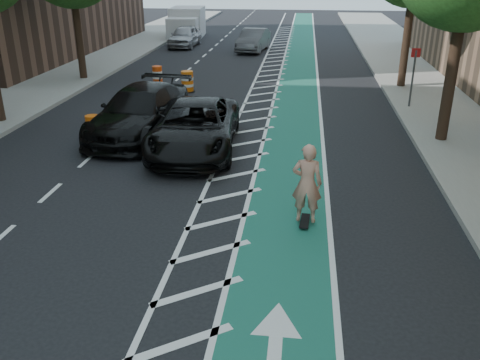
% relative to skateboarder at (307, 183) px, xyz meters
% --- Properties ---
extents(ground, '(120.00, 120.00, 0.00)m').
position_rel_skateboarder_xyz_m(ground, '(-3.43, -1.49, -1.03)').
color(ground, black).
rests_on(ground, ground).
extents(bike_lane, '(2.00, 90.00, 0.01)m').
position_rel_skateboarder_xyz_m(bike_lane, '(-0.43, 8.51, -1.02)').
color(bike_lane, '#1A5B53').
rests_on(bike_lane, ground).
extents(buffer_strip, '(1.40, 90.00, 0.01)m').
position_rel_skateboarder_xyz_m(buffer_strip, '(-1.93, 8.51, -1.02)').
color(buffer_strip, silver).
rests_on(buffer_strip, ground).
extents(sidewalk_right, '(5.00, 90.00, 0.15)m').
position_rel_skateboarder_xyz_m(sidewalk_right, '(6.07, 8.51, -0.95)').
color(sidewalk_right, gray).
rests_on(sidewalk_right, ground).
extents(curb_right, '(0.12, 90.00, 0.16)m').
position_rel_skateboarder_xyz_m(curb_right, '(3.62, 8.51, -0.95)').
color(curb_right, gray).
rests_on(curb_right, ground).
extents(curb_left, '(0.12, 90.00, 0.16)m').
position_rel_skateboarder_xyz_m(curb_left, '(-10.48, 8.51, -0.95)').
color(curb_left, gray).
rests_on(curb_left, ground).
extents(sign_post, '(0.35, 0.08, 2.47)m').
position_rel_skateboarder_xyz_m(sign_post, '(4.17, 10.51, 0.33)').
color(sign_post, '#4C4C4C').
rests_on(sign_post, ground).
extents(skateboard, '(0.26, 0.73, 0.10)m').
position_rel_skateboarder_xyz_m(skateboard, '(0.00, 0.00, -0.95)').
color(skateboard, black).
rests_on(skateboard, ground).
extents(skateboarder, '(0.71, 0.50, 1.86)m').
position_rel_skateboarder_xyz_m(skateboarder, '(0.00, 0.00, 0.00)').
color(skateboarder, tan).
rests_on(skateboarder, skateboard).
extents(suv_near, '(2.91, 5.69, 1.54)m').
position_rel_skateboarder_xyz_m(suv_near, '(-3.53, 4.68, -0.26)').
color(suv_near, black).
rests_on(suv_near, ground).
extents(suv_far, '(2.89, 5.87, 1.64)m').
position_rel_skateboarder_xyz_m(suv_far, '(-5.72, 6.01, -0.20)').
color(suv_far, black).
rests_on(suv_far, ground).
extents(car_silver, '(1.86, 4.35, 1.47)m').
position_rel_skateboarder_xyz_m(car_silver, '(-8.72, 26.08, -0.29)').
color(car_silver, '#A0A1A6').
rests_on(car_silver, ground).
extents(car_grey, '(2.08, 4.58, 1.46)m').
position_rel_skateboarder_xyz_m(car_grey, '(-3.66, 24.75, -0.30)').
color(car_grey, '#4E4F53').
rests_on(car_grey, ground).
extents(box_truck, '(2.78, 5.60, 2.27)m').
position_rel_skateboarder_xyz_m(box_truck, '(-9.66, 30.93, 0.02)').
color(box_truck, silver).
rests_on(box_truck, ground).
extents(barrel_a, '(0.59, 0.59, 0.80)m').
position_rel_skateboarder_xyz_m(barrel_a, '(-7.23, 5.39, -0.65)').
color(barrel_a, '#E45A0C').
rests_on(barrel_a, ground).
extents(barrel_b, '(0.70, 0.70, 0.96)m').
position_rel_skateboarder_xyz_m(barrel_b, '(-5.53, 12.51, -0.57)').
color(barrel_b, orange).
rests_on(barrel_b, ground).
extents(barrel_c, '(0.61, 0.61, 0.83)m').
position_rel_skateboarder_xyz_m(barrel_c, '(-7.43, 14.21, -0.63)').
color(barrel_c, '#E5440C').
rests_on(barrel_c, ground).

